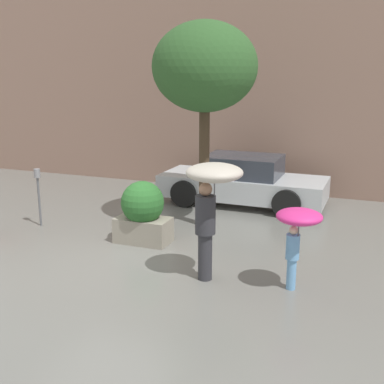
{
  "coord_description": "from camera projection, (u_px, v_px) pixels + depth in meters",
  "views": [
    {
      "loc": [
        4.52,
        -7.33,
        3.43
      ],
      "look_at": [
        1.07,
        1.6,
        1.05
      ],
      "focal_mm": 45.0,
      "sensor_mm": 36.0,
      "label": 1
    }
  ],
  "objects": [
    {
      "name": "ground_plane",
      "position": [
        109.0,
        260.0,
        9.04
      ],
      "size": [
        40.0,
        40.0,
        0.0
      ],
      "primitive_type": "plane",
      "color": "slate"
    },
    {
      "name": "building_facade",
      "position": [
        218.0,
        88.0,
        14.2
      ],
      "size": [
        18.0,
        0.3,
        6.0
      ],
      "color": "#8C6B5B",
      "rests_on": "ground"
    },
    {
      "name": "planter_box",
      "position": [
        143.0,
        212.0,
        9.87
      ],
      "size": [
        1.13,
        0.89,
        1.3
      ],
      "color": "gray",
      "rests_on": "ground"
    },
    {
      "name": "person_adult",
      "position": [
        211.0,
        192.0,
        7.82
      ],
      "size": [
        0.93,
        0.93,
        2.02
      ],
      "rotation": [
        0.0,
        0.0,
        -0.04
      ],
      "color": "#2D2D33",
      "rests_on": "ground"
    },
    {
      "name": "person_child",
      "position": [
        298.0,
        225.0,
        7.53
      ],
      "size": [
        0.72,
        0.72,
        1.37
      ],
      "rotation": [
        0.0,
        0.0,
        -0.55
      ],
      "color": "#669ED1",
      "rests_on": "ground"
    },
    {
      "name": "parked_car_near",
      "position": [
        243.0,
        182.0,
        12.8
      ],
      "size": [
        4.37,
        1.93,
        1.31
      ],
      "rotation": [
        0.0,
        0.0,
        1.56
      ],
      "color": "#B7BCC1",
      "rests_on": "ground"
    },
    {
      "name": "street_tree",
      "position": [
        205.0,
        68.0,
        10.29
      ],
      "size": [
        2.28,
        2.28,
        4.52
      ],
      "color": "#423323",
      "rests_on": "ground"
    },
    {
      "name": "parking_meter",
      "position": [
        38.0,
        185.0,
        10.87
      ],
      "size": [
        0.14,
        0.14,
        1.33
      ],
      "color": "#595B60",
      "rests_on": "ground"
    }
  ]
}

